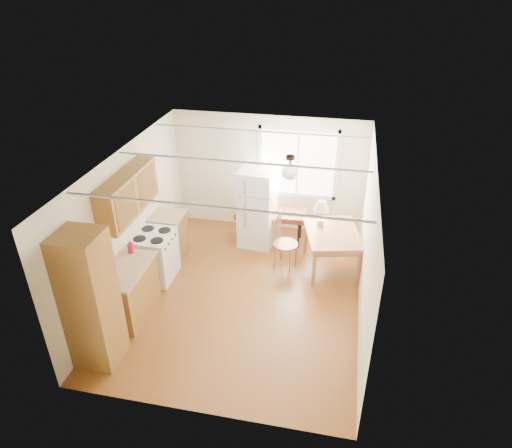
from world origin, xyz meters
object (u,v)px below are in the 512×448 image
(bench, at_px, (271,215))
(refrigerator, at_px, (257,207))
(dining_table, at_px, (332,237))
(chair, at_px, (281,237))

(bench, bearing_deg, refrigerator, -150.64)
(refrigerator, relative_size, dining_table, 1.13)
(dining_table, relative_size, chair, 1.38)
(chair, bearing_deg, refrigerator, 144.30)
(bench, height_order, chair, chair)
(refrigerator, bearing_deg, chair, -44.59)
(refrigerator, relative_size, chair, 1.55)
(dining_table, bearing_deg, refrigerator, 144.13)
(refrigerator, bearing_deg, bench, 36.72)
(bench, xyz_separation_m, dining_table, (1.29, -0.79, 0.09))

